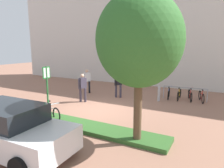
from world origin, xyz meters
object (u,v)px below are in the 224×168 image
person_shirt_white (87,80)px  person_suited_dark (118,83)px  parking_sign_post (47,85)px  bike_rack_cluster (185,95)px  bike_at_sign (51,112)px  bollard_steel (159,94)px  tree_sidewalk (139,40)px  person_suited_navy (83,86)px  car_white_hatch (9,129)px

person_shirt_white → person_suited_dark: bearing=-2.8°
parking_sign_post → bike_rack_cluster: 8.39m
bike_at_sign → bollard_steel: 6.54m
tree_sidewalk → person_shirt_white: size_ratio=2.97×
bike_rack_cluster → bollard_steel: (-1.36, -1.05, 0.10)m
parking_sign_post → bike_at_sign: parking_sign_post is taller
bike_at_sign → person_shirt_white: bearing=107.6°
bollard_steel → person_shirt_white: size_ratio=0.52×
parking_sign_post → person_shirt_white: bearing=107.1°
parking_sign_post → person_suited_navy: parking_sign_post is taller
bike_at_sign → person_shirt_white: (-1.67, 5.25, 0.63)m
person_suited_navy → person_shirt_white: same height
tree_sidewalk → person_suited_navy: 6.53m
person_suited_navy → car_white_hatch: 6.15m
person_suited_dark → person_shirt_white: bearing=177.2°
tree_sidewalk → bike_at_sign: 5.45m
person_suited_dark → bike_rack_cluster: bearing=19.5°
bike_at_sign → person_suited_navy: bearing=99.0°
car_white_hatch → person_suited_dark: bearing=90.6°
person_suited_navy → person_shirt_white: size_ratio=1.00×
car_white_hatch → tree_sidewalk: bearing=36.2°
tree_sidewalk → bike_rack_cluster: size_ratio=1.93×
bike_at_sign → bike_rack_cluster: bearing=53.1°
parking_sign_post → person_suited_navy: 3.39m
tree_sidewalk → bike_rack_cluster: (0.50, 6.87, -3.19)m
parking_sign_post → bike_rack_cluster: bearing=53.7°
tree_sidewalk → bike_at_sign: tree_sidewalk is taller
bike_at_sign → person_suited_navy: (-0.50, 3.14, 0.63)m
bollard_steel → person_shirt_white: bearing=-177.4°
parking_sign_post → bollard_steel: (3.55, 5.64, -1.17)m
tree_sidewalk → parking_sign_post: bearing=177.6°
parking_sign_post → person_suited_navy: bearing=98.6°
tree_sidewalk → car_white_hatch: tree_sidewalk is taller
person_suited_dark → car_white_hatch: bearing=-89.4°
parking_sign_post → bike_at_sign: (0.00, 0.15, -1.27)m
bike_at_sign → car_white_hatch: bearing=-70.2°
bollard_steel → person_suited_navy: 4.71m
tree_sidewalk → bike_at_sign: size_ratio=3.18×
tree_sidewalk → car_white_hatch: size_ratio=1.17×
person_suited_navy → car_white_hatch: person_suited_navy is taller
bollard_steel → person_suited_navy: person_suited_navy is taller
person_shirt_white → tree_sidewalk: bearing=-42.6°
tree_sidewalk → bollard_steel: 6.65m
person_shirt_white → bike_at_sign: bearing=-72.4°
bike_at_sign → car_white_hatch: 3.02m
person_suited_dark → person_shirt_white: same height
parking_sign_post → bike_at_sign: size_ratio=1.54×
bollard_steel → person_suited_dark: size_ratio=0.52×
person_shirt_white → car_white_hatch: bearing=-71.6°
tree_sidewalk → parking_sign_post: size_ratio=2.06×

